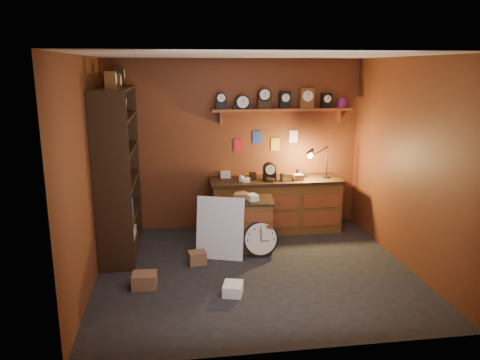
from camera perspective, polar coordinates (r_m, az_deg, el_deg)
The scene contains 11 objects.
floor at distance 6.19m, azimuth 1.80°, elevation -10.91°, with size 4.00×4.00×0.00m, color black.
room_shell at distance 5.80m, azimuth 2.18°, elevation 5.22°, with size 4.02×3.62×2.71m.
shelving_unit at distance 6.70m, azimuth -14.91°, elevation 1.84°, with size 0.47×1.60×2.58m.
workbench at distance 7.49m, azimuth 4.34°, elevation -2.66°, with size 2.08×0.66×1.36m.
low_cabinet at distance 6.74m, azimuth 1.21°, elevation -5.11°, with size 0.71×0.62×0.83m.
big_round_clock at distance 6.54m, azimuth 2.50°, elevation -7.17°, with size 0.50×0.17×0.50m.
white_panel at distance 6.57m, azimuth -2.42°, elevation -9.38°, with size 0.66×0.03×0.87m, color silver.
mini_fridge at distance 7.40m, azimuth 0.59°, elevation -4.84°, with size 0.47×0.48×0.45m.
floor_box_a at distance 5.82m, azimuth -11.57°, elevation -11.90°, with size 0.29×0.24×0.18m, color brown.
floor_box_b at distance 5.56m, azimuth -0.87°, elevation -13.12°, with size 0.22×0.26×0.13m, color white.
floor_box_c at distance 6.36m, azimuth -5.24°, elevation -9.42°, with size 0.23×0.19×0.17m, color brown.
Camera 1 is at (-0.99, -5.54, 2.57)m, focal length 35.00 mm.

